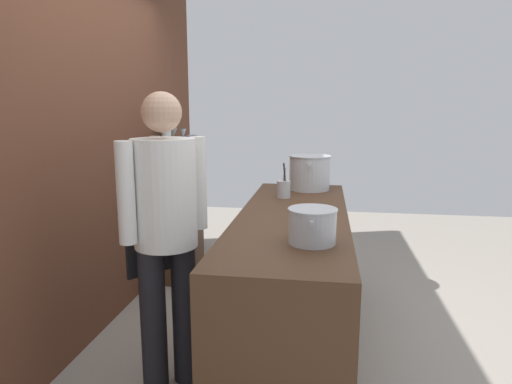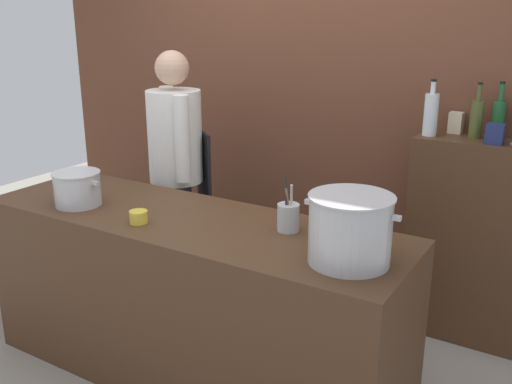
{
  "view_description": "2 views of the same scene",
  "coord_description": "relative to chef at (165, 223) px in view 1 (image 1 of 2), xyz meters",
  "views": [
    {
      "loc": [
        -2.84,
        -0.19,
        1.58
      ],
      "look_at": [
        0.1,
        0.26,
        1.02
      ],
      "focal_mm": 31.55,
      "sensor_mm": 36.0,
      "label": 1
    },
    {
      "loc": [
        1.69,
        -2.11,
        1.88
      ],
      "look_at": [
        0.19,
        0.34,
        0.98
      ],
      "focal_mm": 40.22,
      "sensor_mm": 36.0,
      "label": 2
    }
  ],
  "objects": [
    {
      "name": "spice_tin_silver",
      "position": [
        2.0,
        0.44,
        0.29
      ],
      "size": [
        0.08,
        0.08,
        0.1
      ],
      "primitive_type": "cube",
      "color": "#B2B2B7",
      "rests_on": "bar_cabinet"
    },
    {
      "name": "stockpot_large",
      "position": [
        1.48,
        -0.72,
        0.08
      ],
      "size": [
        0.41,
        0.35,
        0.29
      ],
      "color": "#B7BABF",
      "rests_on": "prep_counter"
    },
    {
      "name": "spice_tin_navy",
      "position": [
        1.8,
        0.46,
        0.29
      ],
      "size": [
        0.09,
        0.09,
        0.11
      ],
      "primitive_type": "cube",
      "color": "navy",
      "rests_on": "bar_cabinet"
    },
    {
      "name": "bar_cabinet",
      "position": [
        1.76,
        0.54,
        -0.36
      ],
      "size": [
        0.76,
        0.32,
        1.21
      ],
      "primitive_type": "cube",
      "color": "#472D1C",
      "rests_on": "ground_plane"
    },
    {
      "name": "spice_tin_cream",
      "position": [
        1.55,
        0.65,
        0.3
      ],
      "size": [
        0.08,
        0.08,
        0.12
      ],
      "primitive_type": "cube",
      "color": "beige",
      "rests_on": "bar_cabinet"
    },
    {
      "name": "utensil_crock",
      "position": [
        1.1,
        -0.54,
        0.0
      ],
      "size": [
        0.1,
        0.1,
        0.27
      ],
      "color": "#B7BABF",
      "rests_on": "prep_counter"
    },
    {
      "name": "stockpot_small",
      "position": [
        -0.03,
        -0.79,
        0.03
      ],
      "size": [
        0.31,
        0.25,
        0.18
      ],
      "color": "#B7BABF",
      "rests_on": "prep_counter"
    },
    {
      "name": "wine_bottle_green",
      "position": [
        1.78,
        0.64,
        0.35
      ],
      "size": [
        0.07,
        0.07,
        0.31
      ],
      "color": "#1E592D",
      "rests_on": "bar_cabinet"
    },
    {
      "name": "ground_plane",
      "position": [
        0.59,
        -0.65,
        -0.96
      ],
      "size": [
        8.0,
        8.0,
        0.0
      ],
      "primitive_type": "plane",
      "color": "gray"
    },
    {
      "name": "prep_counter",
      "position": [
        0.59,
        -0.65,
        -0.51
      ],
      "size": [
        2.26,
        0.7,
        0.9
      ],
      "primitive_type": "cube",
      "color": "#472D1C",
      "rests_on": "ground_plane"
    },
    {
      "name": "butter_jar",
      "position": [
        0.43,
        -0.83,
        -0.03
      ],
      "size": [
        0.09,
        0.09,
        0.06
      ],
      "primitive_type": "cylinder",
      "color": "yellow",
      "rests_on": "prep_counter"
    },
    {
      "name": "wine_glass_wide",
      "position": [
        1.92,
        0.6,
        0.37
      ],
      "size": [
        0.08,
        0.08,
        0.18
      ],
      "color": "silver",
      "rests_on": "bar_cabinet"
    },
    {
      "name": "chef",
      "position": [
        0.0,
        0.0,
        0.0
      ],
      "size": [
        0.45,
        0.43,
        1.66
      ],
      "rotation": [
        0.0,
        0.0,
        2.46
      ],
      "color": "black",
      "rests_on": "ground_plane"
    },
    {
      "name": "wine_bottle_clear",
      "position": [
        1.44,
        0.5,
        0.37
      ],
      "size": [
        0.08,
        0.08,
        0.32
      ],
      "color": "silver",
      "rests_on": "bar_cabinet"
    },
    {
      "name": "wine_glass_short",
      "position": [
        1.9,
        0.5,
        0.36
      ],
      "size": [
        0.07,
        0.07,
        0.17
      ],
      "color": "silver",
      "rests_on": "bar_cabinet"
    },
    {
      "name": "brick_back_panel",
      "position": [
        0.59,
        0.75,
        0.54
      ],
      "size": [
        4.4,
        0.1,
        3.0
      ],
      "primitive_type": "cube",
      "color": "brown",
      "rests_on": "ground_plane"
    },
    {
      "name": "wine_bottle_olive",
      "position": [
        1.68,
        0.56,
        0.35
      ],
      "size": [
        0.07,
        0.07,
        0.31
      ],
      "color": "#475123",
      "rests_on": "bar_cabinet"
    }
  ]
}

